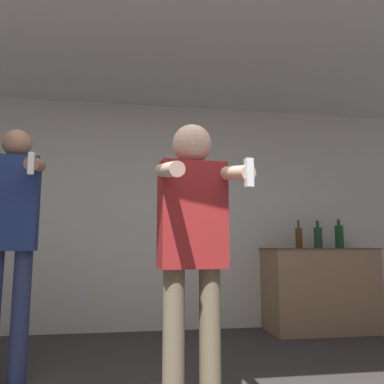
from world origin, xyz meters
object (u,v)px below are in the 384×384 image
(bottle_short_whiskey, at_px, (299,237))
(person_man_side, at_px, (11,227))
(person_woman_foreground, at_px, (193,235))
(bottle_red_label, at_px, (318,237))
(bottle_dark_rum, at_px, (339,236))

(bottle_short_whiskey, distance_m, person_man_side, 2.91)
(bottle_short_whiskey, height_order, person_man_side, person_man_side)
(bottle_short_whiskey, bearing_deg, person_woman_foreground, -128.37)
(bottle_short_whiskey, xyz_separation_m, person_man_side, (-2.65, -1.19, 0.04))
(bottle_red_label, height_order, person_man_side, person_man_side)
(person_man_side, bearing_deg, person_woman_foreground, -30.03)
(bottle_short_whiskey, relative_size, bottle_dark_rum, 0.92)
(person_woman_foreground, bearing_deg, bottle_red_label, 47.58)
(person_man_side, bearing_deg, bottle_dark_rum, 20.76)
(bottle_red_label, height_order, person_woman_foreground, person_woman_foreground)
(bottle_dark_rum, height_order, person_woman_foreground, person_woman_foreground)
(bottle_red_label, bearing_deg, bottle_dark_rum, 0.00)
(bottle_short_whiskey, distance_m, bottle_dark_rum, 0.48)
(bottle_short_whiskey, relative_size, bottle_red_label, 1.01)
(person_woman_foreground, relative_size, person_man_side, 0.93)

